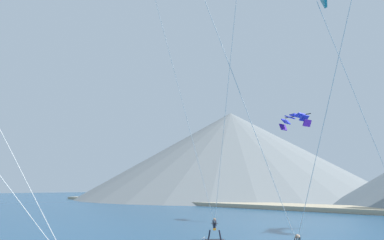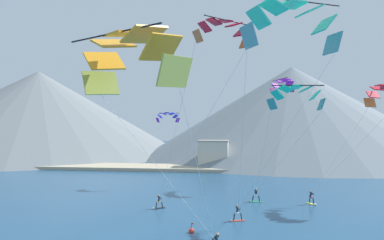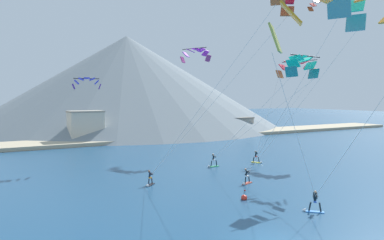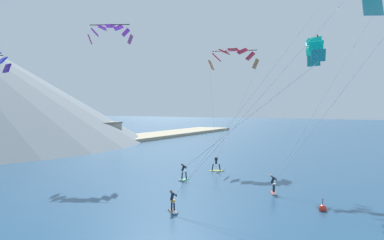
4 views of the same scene
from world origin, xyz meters
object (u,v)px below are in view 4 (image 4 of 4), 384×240
kitesurfer_far_right (173,206)px  parafoil_kite_far_left (233,57)px  kitesurfer_near_lead (274,188)px  race_marker_buoy (323,209)px  kitesurfer_mid_center (183,175)px  parafoil_kite_mid_center (313,49)px  parafoil_kite_distant_low_drift (110,32)px  kitesurfer_far_left (218,166)px

kitesurfer_far_right → parafoil_kite_far_left: 31.33m
kitesurfer_near_lead → race_marker_buoy: 6.18m
kitesurfer_mid_center → parafoil_kite_mid_center: bearing=-73.1°
kitesurfer_near_lead → race_marker_buoy: (-3.93, -4.76, -0.33)m
kitesurfer_mid_center → parafoil_kite_distant_low_drift: size_ratio=0.34×
kitesurfer_mid_center → parafoil_kite_far_left: 20.88m
kitesurfer_far_right → parafoil_kite_mid_center: size_ratio=0.12×
kitesurfer_far_right → kitesurfer_far_left: bearing=14.7°
kitesurfer_far_left → parafoil_kite_far_left: parafoil_kite_far_left is taller
kitesurfer_far_right → kitesurfer_near_lead: bearing=-25.4°
parafoil_kite_mid_center → kitesurfer_far_left: bearing=73.0°
kitesurfer_far_right → parafoil_kite_distant_low_drift: bearing=48.3°
parafoil_kite_distant_low_drift → race_marker_buoy: 33.79m
kitesurfer_far_left → race_marker_buoy: bearing=-133.2°
kitesurfer_far_left → parafoil_kite_mid_center: parafoil_kite_mid_center is taller
parafoil_kite_far_left → race_marker_buoy: 30.50m
kitesurfer_near_lead → parafoil_kite_far_left: parafoil_kite_far_left is taller
kitesurfer_far_right → parafoil_kite_distant_low_drift: size_ratio=0.31×
kitesurfer_near_lead → parafoil_kite_distant_low_drift: size_ratio=0.33×
kitesurfer_far_right → race_marker_buoy: (5.37, -9.18, -0.29)m
parafoil_kite_distant_low_drift → parafoil_kite_mid_center: bearing=-92.8°
kitesurfer_far_right → parafoil_kite_distant_low_drift: (16.29, 18.31, 16.02)m
parafoil_kite_mid_center → kitesurfer_near_lead: bearing=161.2°
parafoil_kite_far_left → kitesurfer_mid_center: bearing=-176.0°
kitesurfer_far_left → kitesurfer_far_right: bearing=-165.3°
kitesurfer_near_lead → race_marker_buoy: size_ratio=1.73×
kitesurfer_far_left → race_marker_buoy: 19.28m
kitesurfer_far_left → parafoil_kite_far_left: bearing=11.3°
kitesurfer_far_left → race_marker_buoy: (-13.19, -14.06, -0.40)m
parafoil_kite_far_left → race_marker_buoy: (-22.11, -15.85, -13.78)m
kitesurfer_far_left → parafoil_kite_mid_center: size_ratio=0.13×
kitesurfer_far_right → parafoil_kite_mid_center: 20.50m
parafoil_kite_far_left → race_marker_buoy: bearing=-144.4°
parafoil_kite_mid_center → kitesurfer_far_right: bearing=157.0°
parafoil_kite_far_left → race_marker_buoy: parafoil_kite_far_left is taller
kitesurfer_far_right → race_marker_buoy: 10.64m
kitesurfer_far_right → parafoil_kite_far_left: size_ratio=0.12×
kitesurfer_mid_center → kitesurfer_far_left: 7.11m
kitesurfer_near_lead → parafoil_kite_distant_low_drift: 28.65m
parafoil_kite_far_left → kitesurfer_far_right: bearing=-166.4°
parafoil_kite_mid_center → parafoil_kite_far_left: parafoil_kite_far_left is taller
kitesurfer_near_lead → kitesurfer_mid_center: kitesurfer_mid_center is taller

